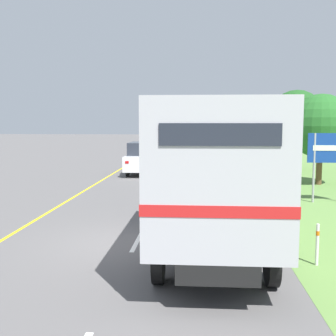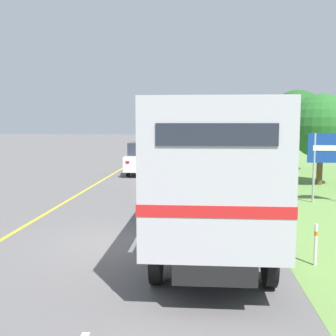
% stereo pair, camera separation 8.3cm
% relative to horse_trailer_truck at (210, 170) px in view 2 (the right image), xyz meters
% --- Properties ---
extents(ground_plane, '(200.00, 200.00, 0.00)m').
position_rel_horse_trailer_truck_xyz_m(ground_plane, '(-1.97, 0.30, -2.02)').
color(ground_plane, '#5B5959').
extents(edge_line_yellow, '(0.12, 63.33, 0.01)m').
position_rel_horse_trailer_truck_xyz_m(edge_line_yellow, '(-5.67, 16.13, -2.02)').
color(edge_line_yellow, yellow).
rests_on(edge_line_yellow, ground).
extents(centre_dash_near, '(0.12, 2.60, 0.01)m').
position_rel_horse_trailer_truck_xyz_m(centre_dash_near, '(-1.97, 0.77, -2.02)').
color(centre_dash_near, white).
rests_on(centre_dash_near, ground).
extents(centre_dash_mid_a, '(0.12, 2.60, 0.01)m').
position_rel_horse_trailer_truck_xyz_m(centre_dash_mid_a, '(-1.97, 7.37, -2.02)').
color(centre_dash_mid_a, white).
rests_on(centre_dash_mid_a, ground).
extents(centre_dash_mid_b, '(0.12, 2.60, 0.01)m').
position_rel_horse_trailer_truck_xyz_m(centre_dash_mid_b, '(-1.97, 13.97, -2.02)').
color(centre_dash_mid_b, white).
rests_on(centre_dash_mid_b, ground).
extents(centre_dash_far, '(0.12, 2.60, 0.01)m').
position_rel_horse_trailer_truck_xyz_m(centre_dash_far, '(-1.97, 20.57, -2.02)').
color(centre_dash_far, white).
rests_on(centre_dash_far, ground).
extents(centre_dash_farthest, '(0.12, 2.60, 0.01)m').
position_rel_horse_trailer_truck_xyz_m(centre_dash_farthest, '(-1.97, 27.17, -2.02)').
color(centre_dash_farthest, white).
rests_on(centre_dash_farthest, ground).
extents(horse_trailer_truck, '(2.60, 8.31, 3.63)m').
position_rel_horse_trailer_truck_xyz_m(horse_trailer_truck, '(0.00, 0.00, 0.00)').
color(horse_trailer_truck, black).
rests_on(horse_trailer_truck, ground).
extents(lead_car_white, '(1.80, 4.41, 1.98)m').
position_rel_horse_trailer_truck_xyz_m(lead_car_white, '(-3.77, 15.19, -1.03)').
color(lead_car_white, black).
rests_on(lead_car_white, ground).
extents(lead_car_red_ahead, '(1.80, 3.93, 2.06)m').
position_rel_horse_trailer_truck_xyz_m(lead_car_red_ahead, '(-0.13, 28.74, -1.00)').
color(lead_car_red_ahead, black).
rests_on(lead_car_red_ahead, ground).
extents(lead_car_white_ahead, '(1.80, 4.49, 1.90)m').
position_rel_horse_trailer_truck_xyz_m(lead_car_white_ahead, '(-3.89, 37.74, -1.06)').
color(lead_car_white_ahead, black).
rests_on(lead_car_white_ahead, ground).
extents(highway_sign, '(1.82, 0.09, 3.11)m').
position_rel_horse_trailer_truck_xyz_m(highway_sign, '(4.93, 6.48, 0.02)').
color(highway_sign, '#9E9EA3').
rests_on(highway_sign, ground).
extents(roadside_tree_near, '(3.26, 3.26, 4.64)m').
position_rel_horse_trailer_truck_xyz_m(roadside_tree_near, '(5.86, 11.47, 0.98)').
color(roadside_tree_near, brown).
rests_on(roadside_tree_near, ground).
extents(roadside_tree_mid, '(3.60, 3.60, 5.32)m').
position_rel_horse_trailer_truck_xyz_m(roadside_tree_mid, '(6.09, 17.96, 1.49)').
color(roadside_tree_mid, brown).
rests_on(roadside_tree_mid, ground).
extents(delineator_post, '(0.08, 0.08, 0.95)m').
position_rel_horse_trailer_truck_xyz_m(delineator_post, '(2.33, -1.16, -1.51)').
color(delineator_post, white).
rests_on(delineator_post, ground).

